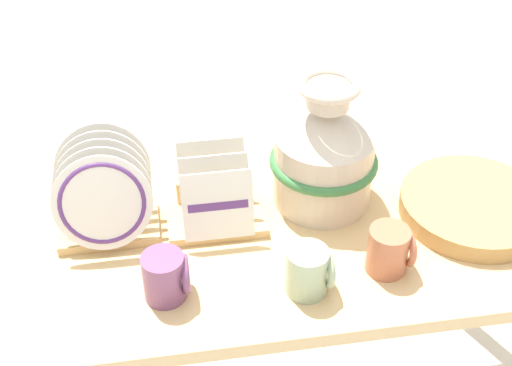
{
  "coord_description": "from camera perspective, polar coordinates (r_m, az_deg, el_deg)",
  "views": [
    {
      "loc": [
        -0.19,
        -1.2,
        1.81
      ],
      "look_at": [
        0.0,
        0.0,
        0.86
      ],
      "focal_mm": 50.0,
      "sensor_mm": 36.0,
      "label": 1
    }
  ],
  "objects": [
    {
      "name": "ceramic_vase",
      "position": [
        1.6,
        5.48,
        2.49
      ],
      "size": [
        0.25,
        0.25,
        0.32
      ],
      "color": "beige",
      "rests_on": "display_table"
    },
    {
      "name": "mug_terracotta_glaze",
      "position": [
        1.49,
        10.67,
        -5.27
      ],
      "size": [
        0.09,
        0.08,
        0.1
      ],
      "color": "#B76647",
      "rests_on": "display_table"
    },
    {
      "name": "mug_plum_glaze",
      "position": [
        1.42,
        -7.17,
        -7.43
      ],
      "size": [
        0.09,
        0.08,
        0.1
      ],
      "color": "#7A4770",
      "rests_on": "display_table"
    },
    {
      "name": "dish_rack_round_plates",
      "position": [
        1.56,
        -12.03,
        -1.26
      ],
      "size": [
        0.22,
        0.19,
        0.23
      ],
      "color": "tan",
      "rests_on": "display_table"
    },
    {
      "name": "display_table",
      "position": [
        1.67,
        0.0,
        -5.43
      ],
      "size": [
        1.52,
        0.69,
        0.75
      ],
      "color": "tan",
      "rests_on": "ground_plane"
    },
    {
      "name": "wicker_charger_stack",
      "position": [
        1.69,
        17.01,
        -1.78
      ],
      "size": [
        0.33,
        0.33,
        0.04
      ],
      "color": "tan",
      "rests_on": "display_table"
    },
    {
      "name": "mug_sage_glaze",
      "position": [
        1.43,
        4.3,
        -7.02
      ],
      "size": [
        0.09,
        0.08,
        0.1
      ],
      "color": "#9EB28E",
      "rests_on": "display_table"
    },
    {
      "name": "dish_rack_square_plates",
      "position": [
        1.58,
        -3.25,
        -1.85
      ],
      "size": [
        0.22,
        0.17,
        0.17
      ],
      "color": "tan",
      "rests_on": "display_table"
    }
  ]
}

